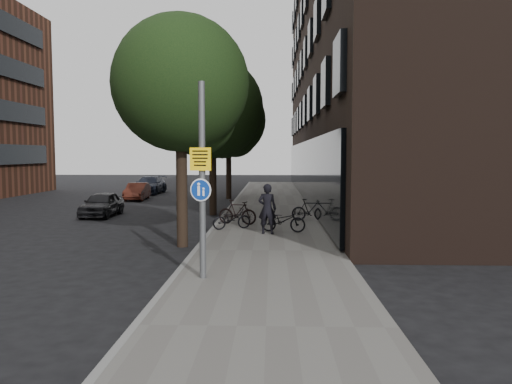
{
  "coord_description": "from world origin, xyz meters",
  "views": [
    {
      "loc": [
        0.35,
        -11.61,
        3.05
      ],
      "look_at": [
        -0.1,
        2.0,
        2.0
      ],
      "focal_mm": 35.0,
      "sensor_mm": 36.0,
      "label": 1
    }
  ],
  "objects_px": {
    "signpost": "(202,180)",
    "parked_bike_facade_near": "(283,220)",
    "parked_car_near": "(102,204)",
    "pedestrian": "(267,209)"
  },
  "relations": [
    {
      "from": "parked_bike_facade_near",
      "to": "parked_car_near",
      "type": "relative_size",
      "value": 0.48
    },
    {
      "from": "parked_car_near",
      "to": "signpost",
      "type": "bearing_deg",
      "value": -61.93
    },
    {
      "from": "signpost",
      "to": "parked_car_near",
      "type": "relative_size",
      "value": 1.3
    },
    {
      "from": "signpost",
      "to": "parked_car_near",
      "type": "height_order",
      "value": "signpost"
    },
    {
      "from": "pedestrian",
      "to": "parked_car_near",
      "type": "distance_m",
      "value": 10.0
    },
    {
      "from": "pedestrian",
      "to": "parked_bike_facade_near",
      "type": "relative_size",
      "value": 1.09
    },
    {
      "from": "parked_bike_facade_near",
      "to": "pedestrian",
      "type": "bearing_deg",
      "value": 140.01
    },
    {
      "from": "parked_bike_facade_near",
      "to": "parked_car_near",
      "type": "distance_m",
      "value": 10.22
    },
    {
      "from": "signpost",
      "to": "parked_bike_facade_near",
      "type": "distance_m",
      "value": 7.53
    },
    {
      "from": "pedestrian",
      "to": "parked_bike_facade_near",
      "type": "xyz_separation_m",
      "value": [
        0.59,
        0.47,
        -0.48
      ]
    }
  ]
}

